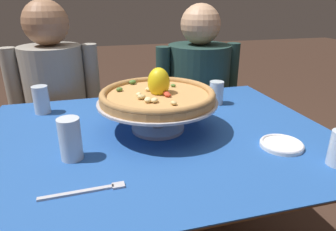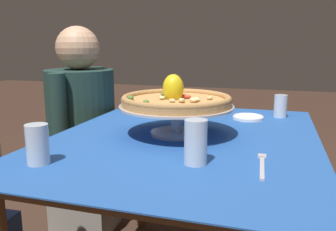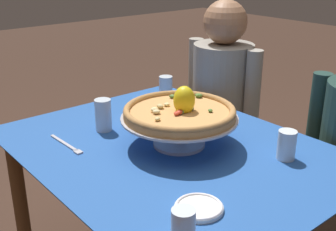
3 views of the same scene
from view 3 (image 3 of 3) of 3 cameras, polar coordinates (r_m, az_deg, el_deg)
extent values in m
cylinder|color=brown|center=(2.00, -19.02, -11.69)|extent=(0.06, 0.06, 0.69)
cylinder|color=brown|center=(2.33, -0.74, -5.45)|extent=(0.06, 0.06, 0.69)
cube|color=brown|center=(1.58, 0.32, -4.77)|extent=(1.19, 0.91, 0.02)
cube|color=#23519E|center=(1.57, 0.32, -4.29)|extent=(1.23, 0.95, 0.00)
cylinder|color=#B7B7C1|center=(1.59, 1.50, -3.73)|extent=(0.19, 0.19, 0.01)
cylinder|color=#B7B7C1|center=(1.57, 1.51, -2.00)|extent=(0.04, 0.04, 0.09)
cylinder|color=#B7B7C1|center=(1.55, 1.53, -0.29)|extent=(0.43, 0.43, 0.01)
cylinder|color=tan|center=(1.54, 1.54, 0.23)|extent=(0.41, 0.41, 0.02)
torus|color=#AF7D47|center=(1.54, 1.54, 0.76)|extent=(0.41, 0.41, 0.02)
ellipsoid|color=#4C7533|center=(1.68, 4.11, 2.69)|extent=(0.04, 0.03, 0.02)
ellipsoid|color=beige|center=(1.51, -1.55, 0.51)|extent=(0.03, 0.04, 0.02)
ellipsoid|color=beige|center=(1.58, -0.16, 1.49)|extent=(0.02, 0.03, 0.01)
ellipsoid|color=tan|center=(1.45, -1.41, -0.46)|extent=(0.03, 0.03, 0.01)
ellipsoid|color=#4C7533|center=(1.67, 0.59, 2.59)|extent=(0.03, 0.03, 0.01)
ellipsoid|color=#4C7533|center=(1.53, 5.68, 0.67)|extent=(0.03, 0.02, 0.01)
ellipsoid|color=#C63D28|center=(1.49, 1.25, 0.30)|extent=(0.03, 0.03, 0.01)
ellipsoid|color=beige|center=(1.53, -1.80, 0.80)|extent=(0.03, 0.04, 0.02)
ellipsoid|color=#C63D28|center=(1.55, 2.17, 1.12)|extent=(0.04, 0.04, 0.02)
ellipsoid|color=#4C7533|center=(1.51, 1.81, 0.46)|extent=(0.03, 0.03, 0.01)
ellipsoid|color=beige|center=(1.58, 2.29, 1.48)|extent=(0.03, 0.03, 0.01)
ellipsoid|color=#C63D28|center=(1.50, 1.56, 0.45)|extent=(0.03, 0.03, 0.02)
ellipsoid|color=#4C7533|center=(1.54, 3.00, 0.99)|extent=(0.03, 0.03, 0.01)
ellipsoid|color=tan|center=(1.56, -1.19, 1.21)|extent=(0.03, 0.03, 0.02)
ellipsoid|color=yellow|center=(1.53, 2.18, 2.03)|extent=(0.10, 0.10, 0.11)
cylinder|color=silver|center=(2.05, -0.31, 3.68)|extent=(0.06, 0.06, 0.12)
cylinder|color=silver|center=(2.05, -0.31, 3.24)|extent=(0.06, 0.06, 0.08)
cylinder|color=silver|center=(1.06, 2.06, -14.85)|extent=(0.06, 0.06, 0.10)
cylinder|color=silver|center=(1.71, -8.64, 0.06)|extent=(0.07, 0.07, 0.13)
cylinder|color=silver|center=(1.73, -8.57, -1.22)|extent=(0.06, 0.06, 0.05)
cylinder|color=silver|center=(1.52, 15.56, -3.81)|extent=(0.06, 0.06, 0.10)
cylinder|color=silver|center=(1.53, 15.49, -4.47)|extent=(0.06, 0.06, 0.07)
cylinder|color=white|center=(1.22, 4.14, -12.24)|extent=(0.14, 0.14, 0.01)
torus|color=white|center=(1.21, 4.15, -12.00)|extent=(0.14, 0.14, 0.01)
cube|color=#B7B7C1|center=(1.64, -13.76, -3.57)|extent=(0.18, 0.02, 0.01)
cube|color=#B7B7C1|center=(1.56, -11.91, -4.79)|extent=(0.03, 0.03, 0.01)
cube|color=navy|center=(2.49, 6.73, -6.79)|extent=(0.30, 0.33, 0.45)
cylinder|color=gray|center=(2.31, 7.23, 3.55)|extent=(0.33, 0.33, 0.48)
sphere|color=#9E7051|center=(2.23, 7.65, 12.28)|extent=(0.22, 0.22, 0.22)
cylinder|color=gray|center=(2.42, 3.69, 5.43)|extent=(0.08, 0.08, 0.41)
cylinder|color=gray|center=(2.18, 11.23, 3.27)|extent=(0.08, 0.08, 0.41)
cylinder|color=#1E3833|center=(1.95, 19.30, -0.55)|extent=(0.08, 0.08, 0.42)
camera|label=1|loc=(1.32, -40.42, 6.49)|focal=31.80mm
camera|label=2|loc=(2.42, -25.33, 11.29)|focal=37.49mm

